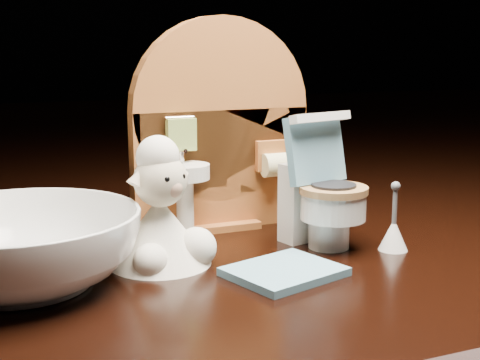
# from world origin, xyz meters

# --- Properties ---
(backdrop_panel) EXTENTS (0.13, 0.05, 0.15)m
(backdrop_panel) POSITION_xyz_m (-0.00, 0.06, 0.07)
(backdrop_panel) COLOR #9E5726
(backdrop_panel) RESTS_ON ground
(toy_toilet) EXTENTS (0.05, 0.06, 0.09)m
(toy_toilet) POSITION_xyz_m (0.04, -0.00, 0.03)
(toy_toilet) COLOR white
(toy_toilet) RESTS_ON ground
(bath_mat) EXTENTS (0.07, 0.06, 0.00)m
(bath_mat) POSITION_xyz_m (-0.00, -0.05, 0.00)
(bath_mat) COLOR #6196AD
(bath_mat) RESTS_ON ground
(toilet_brush) EXTENTS (0.02, 0.02, 0.05)m
(toilet_brush) POSITION_xyz_m (0.08, -0.03, 0.01)
(toilet_brush) COLOR white
(toilet_brush) RESTS_ON ground
(plush_lamb) EXTENTS (0.06, 0.06, 0.08)m
(plush_lamb) POSITION_xyz_m (-0.06, -0.00, 0.03)
(plush_lamb) COLOR white
(plush_lamb) RESTS_ON ground
(ceramic_bowl) EXTENTS (0.17, 0.17, 0.04)m
(ceramic_bowl) POSITION_xyz_m (-0.15, -0.01, 0.02)
(ceramic_bowl) COLOR white
(ceramic_bowl) RESTS_ON ground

